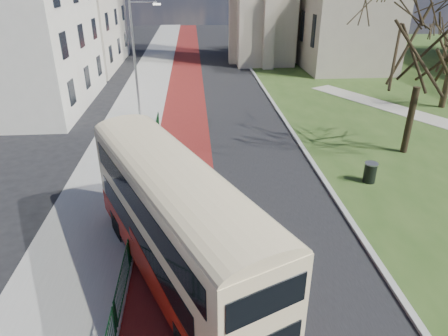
{
  "coord_description": "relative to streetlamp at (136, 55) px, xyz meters",
  "views": [
    {
      "loc": [
        -0.44,
        -10.87,
        9.56
      ],
      "look_at": [
        0.77,
        4.76,
        2.0
      ],
      "focal_mm": 32.0,
      "sensor_mm": 36.0,
      "label": 1
    }
  ],
  "objects": [
    {
      "name": "ground",
      "position": [
        4.35,
        -18.0,
        -4.59
      ],
      "size": [
        160.0,
        160.0,
        0.0
      ],
      "primitive_type": "plane",
      "color": "black",
      "rests_on": "ground"
    },
    {
      "name": "road_carriageway",
      "position": [
        5.85,
        2.0,
        -4.59
      ],
      "size": [
        9.0,
        120.0,
        0.01
      ],
      "primitive_type": "cube",
      "color": "black",
      "rests_on": "ground"
    },
    {
      "name": "bus_lane",
      "position": [
        3.15,
        2.0,
        -4.59
      ],
      "size": [
        3.4,
        120.0,
        0.01
      ],
      "primitive_type": "cube",
      "color": "#591414",
      "rests_on": "ground"
    },
    {
      "name": "pavement_west",
      "position": [
        -0.65,
        2.0,
        -4.53
      ],
      "size": [
        4.0,
        120.0,
        0.12
      ],
      "primitive_type": "cube",
      "color": "gray",
      "rests_on": "ground"
    },
    {
      "name": "kerb_west",
      "position": [
        1.35,
        2.0,
        -4.53
      ],
      "size": [
        0.25,
        120.0,
        0.13
      ],
      "primitive_type": "cube",
      "color": "#999993",
      "rests_on": "ground"
    },
    {
      "name": "kerb_east",
      "position": [
        10.45,
        4.0,
        -4.53
      ],
      "size": [
        0.25,
        80.0,
        0.13
      ],
      "primitive_type": "cube",
      "color": "#999993",
      "rests_on": "ground"
    },
    {
      "name": "pedestrian_railing",
      "position": [
        1.4,
        -14.0,
        -4.04
      ],
      "size": [
        0.07,
        24.0,
        1.12
      ],
      "color": "#0D3A19",
      "rests_on": "ground"
    },
    {
      "name": "street_block_near",
      "position": [
        -9.65,
        4.0,
        1.92
      ],
      "size": [
        10.3,
        14.3,
        13.0
      ],
      "color": "silver",
      "rests_on": "ground"
    },
    {
      "name": "street_block_far",
      "position": [
        -9.65,
        20.0,
        1.17
      ],
      "size": [
        10.3,
        16.3,
        11.5
      ],
      "color": "beige",
      "rests_on": "ground"
    },
    {
      "name": "streetlamp",
      "position": [
        0.0,
        0.0,
        0.0
      ],
      "size": [
        2.13,
        0.18,
        8.0
      ],
      "color": "gray",
      "rests_on": "pavement_west"
    },
    {
      "name": "bus",
      "position": [
        3.15,
        -17.9,
        -2.13
      ],
      "size": [
        6.5,
        10.4,
        4.32
      ],
      "rotation": [
        0.0,
        0.0,
        0.43
      ],
      "color": "red",
      "rests_on": "ground"
    },
    {
      "name": "winter_tree_near",
      "position": [
        16.34,
        -7.77,
        2.48
      ],
      "size": [
        8.92,
        8.92,
        10.14
      ],
      "rotation": [
        0.0,
        0.0,
        0.37
      ],
      "color": "black",
      "rests_on": "grass_green"
    },
    {
      "name": "litter_bin",
      "position": [
        12.7,
        -11.37,
        -4.02
      ],
      "size": [
        0.77,
        0.77,
        1.06
      ],
      "rotation": [
        0.0,
        0.0,
        0.19
      ],
      "color": "black",
      "rests_on": "grass_green"
    }
  ]
}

